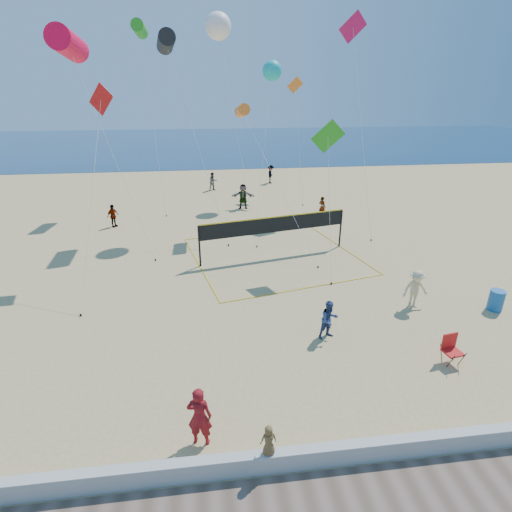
{
  "coord_description": "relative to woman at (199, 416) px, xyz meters",
  "views": [
    {
      "loc": [
        -2.39,
        -10.05,
        8.91
      ],
      "look_at": [
        -0.84,
        2.0,
        3.76
      ],
      "focal_mm": 28.0,
      "sensor_mm": 36.0,
      "label": 1
    }
  ],
  "objects": [
    {
      "name": "ground",
      "position": [
        2.85,
        1.91,
        -0.91
      ],
      "size": [
        120.0,
        120.0,
        0.0
      ],
      "primitive_type": "plane",
      "color": "tan",
      "rests_on": "ground"
    },
    {
      "name": "kite_1",
      "position": [
        -1.44,
        18.95,
        10.46
      ],
      "size": [
        3.82,
        5.77,
        12.03
      ],
      "rotation": [
        0.0,
        0.0,
        0.15
      ],
      "color": "black",
      "rests_on": "ground"
    },
    {
      "name": "kite_2",
      "position": [
        2.94,
        17.86,
        6.65
      ],
      "size": [
        3.74,
        8.13,
        8.04
      ],
      "rotation": [
        0.0,
        0.0,
        0.08
      ],
      "color": "orange",
      "rests_on": "ground"
    },
    {
      "name": "bystander_b",
      "position": [
        9.24,
        6.14,
        -0.03
      ],
      "size": [
        1.16,
        0.7,
        1.75
      ],
      "primitive_type": "imported",
      "rotation": [
        0.0,
        0.0,
        0.04
      ],
      "color": "beige",
      "rests_on": "ground"
    },
    {
      "name": "kite_7",
      "position": [
        6.03,
        25.48,
        9.18
      ],
      "size": [
        3.18,
        8.04,
        10.85
      ],
      "rotation": [
        0.0,
        0.0,
        -0.38
      ],
      "color": "#14AFB2",
      "rests_on": "ground"
    },
    {
      "name": "kite_0",
      "position": [
        -5.94,
        15.06,
        9.96
      ],
      "size": [
        4.12,
        3.83,
        11.68
      ],
      "rotation": [
        0.0,
        0.0,
        -0.03
      ],
      "color": "#ED0733",
      "rests_on": "ground"
    },
    {
      "name": "kite_3",
      "position": [
        -4.29,
        12.47,
        6.93
      ],
      "size": [
        1.51,
        6.1,
        9.14
      ],
      "rotation": [
        0.0,
        0.0,
        -0.36
      ],
      "color": "red",
      "rests_on": "ground"
    },
    {
      "name": "far_person_0",
      "position": [
        -5.94,
        19.11,
        -0.12
      ],
      "size": [
        0.87,
        0.96,
        1.57
      ],
      "primitive_type": "imported",
      "rotation": [
        0.0,
        0.0,
        0.91
      ],
      "color": "gray",
      "rests_on": "ground"
    },
    {
      "name": "ocean",
      "position": [
        2.85,
        63.91,
        -0.89
      ],
      "size": [
        140.0,
        50.0,
        0.03
      ],
      "primitive_type": "cube",
      "color": "navy",
      "rests_on": "ground"
    },
    {
      "name": "far_person_1",
      "position": [
        3.36,
        22.49,
        0.06
      ],
      "size": [
        1.87,
        0.82,
        1.95
      ],
      "primitive_type": "imported",
      "rotation": [
        0.0,
        0.0,
        -0.14
      ],
      "color": "gray",
      "rests_on": "ground"
    },
    {
      "name": "seawall",
      "position": [
        2.85,
        -1.09,
        -0.61
      ],
      "size": [
        32.0,
        0.3,
        0.6
      ],
      "primitive_type": "cube",
      "color": "#BABAB5",
      "rests_on": "ground"
    },
    {
      "name": "camp_chair",
      "position": [
        8.62,
        2.37,
        -0.29
      ],
      "size": [
        0.67,
        0.8,
        1.21
      ],
      "rotation": [
        0.0,
        0.0,
        0.16
      ],
      "color": "red",
      "rests_on": "ground"
    },
    {
      "name": "kite_6",
      "position": [
        1.71,
        19.84,
        11.43
      ],
      "size": [
        2.62,
        6.77,
        13.14
      ],
      "rotation": [
        0.0,
        0.0,
        0.19
      ],
      "color": "white",
      "rests_on": "ground"
    },
    {
      "name": "trash_barrel",
      "position": [
        12.64,
        5.46,
        -0.45
      ],
      "size": [
        0.66,
        0.66,
        0.92
      ],
      "primitive_type": "cylinder",
      "rotation": [
        0.0,
        0.0,
        -0.08
      ],
      "color": "#175497",
      "rests_on": "ground"
    },
    {
      "name": "far_person_2",
      "position": [
        8.91,
        19.42,
        -0.13
      ],
      "size": [
        0.64,
        0.68,
        1.56
      ],
      "primitive_type": "imported",
      "rotation": [
        0.0,
        0.0,
        2.24
      ],
      "color": "gray",
      "rests_on": "ground"
    },
    {
      "name": "volleyball_net",
      "position": [
        4.16,
        12.63,
        0.69
      ],
      "size": [
        10.4,
        10.29,
        2.34
      ],
      "rotation": [
        0.0,
        0.0,
        0.22
      ],
      "color": "black",
      "rests_on": "ground"
    },
    {
      "name": "far_person_3",
      "position": [
        1.17,
        28.86,
        -0.08
      ],
      "size": [
        0.97,
        0.86,
        1.66
      ],
      "primitive_type": "imported",
      "rotation": [
        0.0,
        0.0,
        0.34
      ],
      "color": "gray",
      "rests_on": "ground"
    },
    {
      "name": "woman",
      "position": [
        0.0,
        0.0,
        0.0
      ],
      "size": [
        0.74,
        0.56,
        1.82
      ],
      "primitive_type": "imported",
      "rotation": [
        0.0,
        0.0,
        2.94
      ],
      "color": "maroon",
      "rests_on": "ground"
    },
    {
      "name": "toddler",
      "position": [
        1.67,
        -1.09,
        0.11
      ],
      "size": [
        0.43,
        0.3,
        0.84
      ],
      "primitive_type": "imported",
      "rotation": [
        0.0,
        0.0,
        3.21
      ],
      "color": "brown",
      "rests_on": "seawall"
    },
    {
      "name": "bystander_a",
      "position": [
        4.87,
        4.37,
        -0.13
      ],
      "size": [
        0.9,
        0.78,
        1.56
      ],
      "primitive_type": "imported",
      "rotation": [
        0.0,
        0.0,
        0.29
      ],
      "color": "navy",
      "rests_on": "ground"
    },
    {
      "name": "far_person_4",
      "position": [
        6.99,
        31.17,
        -0.02
      ],
      "size": [
        0.98,
        1.3,
        1.78
      ],
      "primitive_type": "imported",
      "rotation": [
        0.0,
        0.0,
        1.26
      ],
      "color": "gray",
      "rests_on": "ground"
    },
    {
      "name": "kite_5",
      "position": [
        11.09,
        21.89,
        11.26
      ],
      "size": [
        2.11,
        8.22,
        13.79
      ],
      "rotation": [
        0.0,
        0.0,
        0.29
      ],
      "color": "#C5134D",
      "rests_on": "ground"
    },
    {
      "name": "kite_8",
      "position": [
        -3.65,
        25.2,
        11.83
      ],
      "size": [
        1.62,
        5.22,
        13.34
      ],
      "rotation": [
        0.0,
        0.0,
        -0.03
      ],
      "color": "#24961C",
      "rests_on": "ground"
    },
    {
      "name": "kite_4",
      "position": [
        6.51,
        11.33,
        5.48
      ],
      "size": [
        1.61,
        3.07,
        7.52
      ],
      "rotation": [
        0.0,
        0.0,
        -0.13
      ],
      "color": "#24961C",
      "rests_on": "ground"
    },
    {
      "name": "kite_9",
      "position": [
        8.37,
        27.26,
        7.46
      ],
      "size": [
        1.32,
        5.26,
        9.76
      ],
      "rotation": [
        0.0,
        0.0,
        -0.15
      ],
      "color": "orange",
      "rests_on": "ground"
    }
  ]
}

